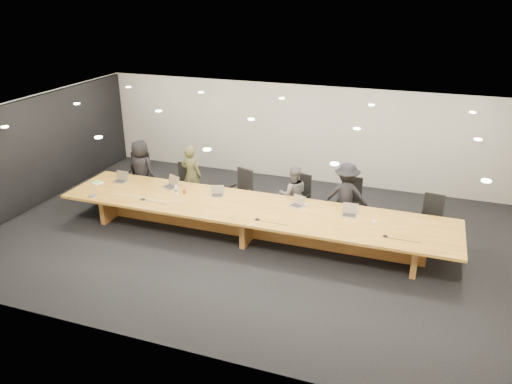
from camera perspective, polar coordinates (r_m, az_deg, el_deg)
ground at (r=11.54m, az=-0.50°, el=-5.13°), size 12.00×12.00×0.00m
back_wall at (r=14.59m, az=4.90°, el=6.73°), size 12.00×0.02×2.80m
left_wall_panel at (r=14.05m, az=-24.00°, el=4.08°), size 0.08×7.84×2.74m
conference_table at (r=11.31m, az=-0.51°, el=-2.79°), size 9.00×1.80×0.75m
chair_far_left at (r=13.87m, az=-13.25°, el=1.87°), size 0.73×0.73×1.20m
chair_left at (r=13.36m, az=-8.60°, el=1.05°), size 0.62×0.62×1.03m
chair_mid_left at (r=12.56m, az=-1.89°, el=0.08°), size 0.73×0.73×1.13m
chair_mid_right at (r=12.27m, az=4.77°, el=-0.54°), size 0.70×0.70×1.13m
chair_right at (r=12.03m, az=10.71°, el=-1.22°), size 0.66×0.66×1.18m
chair_far_right at (r=11.81m, az=19.34°, el=-2.89°), size 0.62×0.62×1.08m
person_a at (r=13.61m, az=-12.97°, el=2.46°), size 0.86×0.63×1.63m
person_b at (r=13.03m, az=-7.39°, el=1.91°), size 0.63×0.46×1.61m
person_c at (r=12.06m, az=4.27°, el=-0.25°), size 0.82×0.73×1.40m
person_d at (r=11.86m, az=10.25°, el=-0.42°), size 1.10×0.72×1.61m
laptop_a at (r=13.04m, az=-15.33°, el=1.65°), size 0.35×0.26×0.27m
laptop_b at (r=12.41m, az=-9.86°, el=1.13°), size 0.45×0.40×0.29m
laptop_c at (r=11.78m, az=-4.47°, el=0.07°), size 0.36×0.31×0.24m
laptop_d at (r=11.23m, az=4.63°, el=-1.09°), size 0.37×0.33×0.24m
laptop_e at (r=10.92m, az=10.65°, el=-2.09°), size 0.34×0.25×0.26m
water_bottle at (r=11.95m, az=-9.12°, el=0.19°), size 0.10×0.10×0.24m
amber_mug at (r=12.03m, az=-8.23°, el=0.03°), size 0.09×0.09×0.10m
paper_cup_near at (r=11.25m, az=5.77°, el=-1.53°), size 0.07×0.07×0.08m
paper_cup_far at (r=10.70m, az=13.36°, el=-3.40°), size 0.09×0.09×0.08m
notepad at (r=13.20m, az=-17.70°, el=1.04°), size 0.33×0.30×0.02m
lime_gadget at (r=13.21m, az=-17.76°, el=1.14°), size 0.20×0.14×0.03m
av_box at (r=12.37m, az=-18.17°, el=-0.45°), size 0.20×0.17×0.03m
mic_left at (r=11.88m, az=-12.81°, el=-0.78°), size 0.16×0.16×0.03m
mic_center at (r=10.62m, az=0.14°, el=-3.10°), size 0.14×0.14×0.03m
mic_right at (r=10.26m, az=14.56°, el=-4.86°), size 0.14×0.14×0.03m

